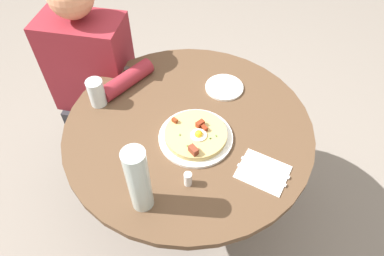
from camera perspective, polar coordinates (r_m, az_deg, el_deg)
ground_plane at (r=1.97m, az=-0.42°, el=-13.42°), size 6.00×6.00×0.00m
dining_table at (r=1.50m, az=-0.54°, el=-3.76°), size 0.98×0.98×0.72m
person_seated at (r=1.87m, az=-15.20°, el=5.71°), size 0.53×0.41×1.14m
pizza_plate at (r=1.32m, az=0.61°, el=-1.52°), size 0.28×0.28×0.01m
breakfast_pizza at (r=1.30m, az=0.63°, el=-1.06°), size 0.24×0.24×0.05m
bread_plate at (r=1.52m, az=5.34°, el=6.69°), size 0.16×0.16×0.01m
napkin at (r=1.25m, az=11.60°, el=-7.09°), size 0.20×0.18×0.00m
fork at (r=1.24m, az=11.34°, el=-7.59°), size 0.18×0.07×0.00m
knife at (r=1.26m, az=11.93°, el=-6.37°), size 0.18×0.07×0.00m
water_glass at (r=1.46m, az=-15.45°, el=5.64°), size 0.07×0.07×0.12m
water_bottle at (r=1.06m, az=-8.81°, el=-8.52°), size 0.07×0.07×0.27m
salt_shaker at (r=1.18m, az=-0.68°, el=-8.40°), size 0.03×0.03×0.06m
pepper_shaker at (r=1.58m, az=-10.56°, el=9.05°), size 0.03×0.03×0.05m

